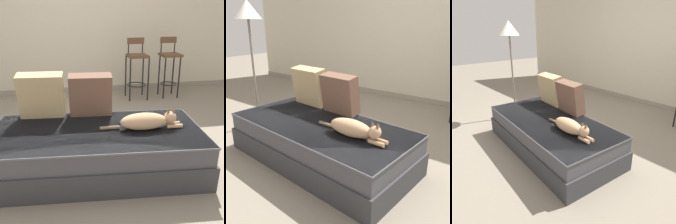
# 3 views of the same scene
# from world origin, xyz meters

# --- Properties ---
(ground_plane) EXTENTS (16.00, 16.00, 0.00)m
(ground_plane) POSITION_xyz_m (0.00, 0.00, 0.00)
(ground_plane) COLOR slate
(ground_plane) RESTS_ON ground
(wall_back_panel) EXTENTS (8.00, 0.10, 2.60)m
(wall_back_panel) POSITION_xyz_m (0.00, 2.25, 1.30)
(wall_back_panel) COLOR beige
(wall_back_panel) RESTS_ON ground
(wall_baseboard_trim) EXTENTS (8.00, 0.02, 0.09)m
(wall_baseboard_trim) POSITION_xyz_m (0.00, 2.20, 0.04)
(wall_baseboard_trim) COLOR gray
(wall_baseboard_trim) RESTS_ON ground
(couch) EXTENTS (1.96, 1.07, 0.41)m
(couch) POSITION_xyz_m (0.00, -0.40, 0.21)
(couch) COLOR #353539
(couch) RESTS_ON ground
(throw_pillow_corner) EXTENTS (0.45, 0.25, 0.45)m
(throw_pillow_corner) POSITION_xyz_m (-0.49, -0.00, 0.63)
(throw_pillow_corner) COLOR tan
(throw_pillow_corner) RESTS_ON couch
(throw_pillow_middle) EXTENTS (0.43, 0.24, 0.43)m
(throw_pillow_middle) POSITION_xyz_m (-0.02, -0.04, 0.62)
(throw_pillow_middle) COLOR brown
(throw_pillow_middle) RESTS_ON couch
(cat) EXTENTS (0.74, 0.18, 0.19)m
(cat) POSITION_xyz_m (0.44, -0.46, 0.48)
(cat) COLOR tan
(cat) RESTS_ON couch
(floor_lamp) EXTENTS (0.32, 0.32, 1.60)m
(floor_lamp) POSITION_xyz_m (-1.28, -0.19, 1.34)
(floor_lamp) COLOR slate
(floor_lamp) RESTS_ON ground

